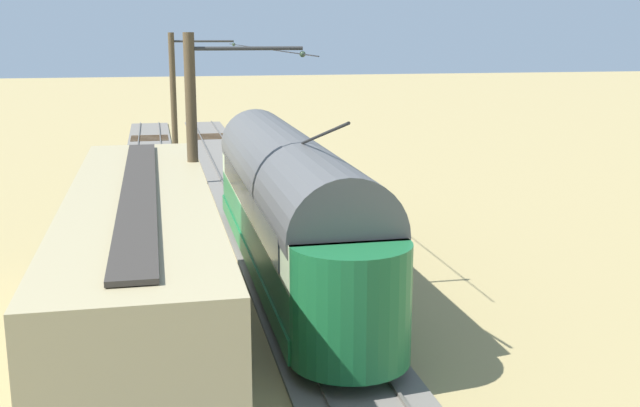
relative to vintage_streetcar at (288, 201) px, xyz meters
The scene contains 9 objects.
ground_plane 3.27m from the vintage_streetcar, 27.80° to the right, with size 220.00×220.00×0.00m, color #9E8956.
track_streetcar_siding 2.62m from the vintage_streetcar, 90.00° to the right, with size 2.80×80.00×0.18m.
track_adjacent_siding 4.93m from the vintage_streetcar, 18.71° to the right, with size 2.80×80.00×0.18m.
vintage_streetcar is the anchor object (origin of this frame).
coach_adjacent 7.31m from the vintage_streetcar, 55.23° to the left, with size 2.96×14.16×3.85m.
catenary_pole_foreground 15.13m from the vintage_streetcar, 79.34° to the right, with size 3.09×0.28×7.17m.
catenary_pole_mid_near 3.95m from the vintage_streetcar, 40.32° to the left, with size 3.09×0.28×7.17m.
overhead_wire_run 8.17m from the vintage_streetcar, 89.05° to the right, with size 2.89×21.16×0.18m.
track_end_bumper 13.60m from the vintage_streetcar, 71.97° to the right, with size 1.80×0.60×0.80m, color #B2A519.
Camera 1 is at (1.71, 23.35, 7.16)m, focal length 43.61 mm.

